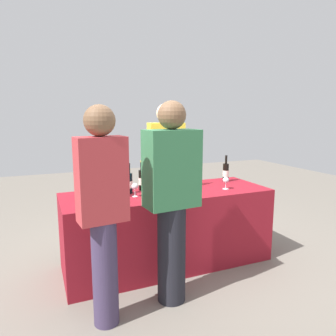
{
  "coord_description": "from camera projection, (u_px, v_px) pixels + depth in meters",
  "views": [
    {
      "loc": [
        -1.24,
        -2.94,
        1.6
      ],
      "look_at": [
        0.0,
        0.0,
        1.05
      ],
      "focal_mm": 33.36,
      "sensor_mm": 36.0,
      "label": 1
    }
  ],
  "objects": [
    {
      "name": "wine_bottle_6",
      "position": [
        195.0,
        175.0,
        3.53
      ],
      "size": [
        0.07,
        0.07,
        0.33
      ],
      "color": "black",
      "rests_on": "tasting_table"
    },
    {
      "name": "server_pouring",
      "position": [
        166.0,
        168.0,
        3.87
      ],
      "size": [
        0.45,
        0.28,
        1.73
      ],
      "rotation": [
        0.0,
        0.0,
        3.02
      ],
      "color": "brown",
      "rests_on": "ground_plane"
    },
    {
      "name": "wine_bottle_7",
      "position": [
        226.0,
        172.0,
        3.75
      ],
      "size": [
        0.07,
        0.07,
        0.32
      ],
      "color": "black",
      "rests_on": "tasting_table"
    },
    {
      "name": "guest_0",
      "position": [
        103.0,
        208.0,
        2.27
      ],
      "size": [
        0.37,
        0.23,
        1.67
      ],
      "rotation": [
        0.0,
        0.0,
        0.11
      ],
      "color": "#3F3351",
      "rests_on": "ground_plane"
    },
    {
      "name": "wine_glass_1",
      "position": [
        135.0,
        187.0,
        3.05
      ],
      "size": [
        0.07,
        0.07,
        0.14
      ],
      "color": "silver",
      "rests_on": "tasting_table"
    },
    {
      "name": "wine_bottle_1",
      "position": [
        94.0,
        185.0,
        3.03
      ],
      "size": [
        0.07,
        0.07,
        0.32
      ],
      "color": "black",
      "rests_on": "tasting_table"
    },
    {
      "name": "wine_bottle_4",
      "position": [
        154.0,
        177.0,
        3.39
      ],
      "size": [
        0.07,
        0.07,
        0.33
      ],
      "color": "black",
      "rests_on": "tasting_table"
    },
    {
      "name": "wine_bottle_5",
      "position": [
        171.0,
        177.0,
        3.4
      ],
      "size": [
        0.07,
        0.07,
        0.33
      ],
      "color": "black",
      "rests_on": "tasting_table"
    },
    {
      "name": "ground_plane",
      "position": [
        168.0,
        262.0,
        3.41
      ],
      "size": [
        12.0,
        12.0,
        0.0
      ],
      "primitive_type": "plane",
      "color": "slate"
    },
    {
      "name": "wine_glass_2",
      "position": [
        159.0,
        187.0,
        3.08
      ],
      "size": [
        0.07,
        0.07,
        0.14
      ],
      "color": "silver",
      "rests_on": "tasting_table"
    },
    {
      "name": "ice_bucket",
      "position": [
        111.0,
        186.0,
        3.04
      ],
      "size": [
        0.19,
        0.19,
        0.21
      ],
      "primitive_type": "cylinder",
      "color": "silver",
      "rests_on": "tasting_table"
    },
    {
      "name": "wine_bottle_3",
      "position": [
        142.0,
        180.0,
        3.31
      ],
      "size": [
        0.07,
        0.07,
        0.32
      ],
      "color": "black",
      "rests_on": "tasting_table"
    },
    {
      "name": "guest_1",
      "position": [
        172.0,
        198.0,
        2.58
      ],
      "size": [
        0.46,
        0.28,
        1.71
      ],
      "rotation": [
        0.0,
        0.0,
        0.08
      ],
      "color": "black",
      "rests_on": "ground_plane"
    },
    {
      "name": "wine_bottle_0",
      "position": [
        83.0,
        185.0,
        3.09
      ],
      "size": [
        0.07,
        0.07,
        0.31
      ],
      "color": "black",
      "rests_on": "tasting_table"
    },
    {
      "name": "wine_glass_3",
      "position": [
        226.0,
        181.0,
        3.36
      ],
      "size": [
        0.07,
        0.07,
        0.13
      ],
      "color": "silver",
      "rests_on": "tasting_table"
    },
    {
      "name": "wine_bottle_2",
      "position": [
        129.0,
        183.0,
        3.18
      ],
      "size": [
        0.07,
        0.07,
        0.31
      ],
      "color": "black",
      "rests_on": "tasting_table"
    },
    {
      "name": "wine_glass_0",
      "position": [
        104.0,
        194.0,
        2.82
      ],
      "size": [
        0.06,
        0.06,
        0.13
      ],
      "color": "silver",
      "rests_on": "tasting_table"
    },
    {
      "name": "tasting_table",
      "position": [
        168.0,
        228.0,
        3.34
      ],
      "size": [
        2.17,
        0.76,
        0.8
      ],
      "primitive_type": "cube",
      "color": "maroon",
      "rests_on": "ground_plane"
    }
  ]
}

